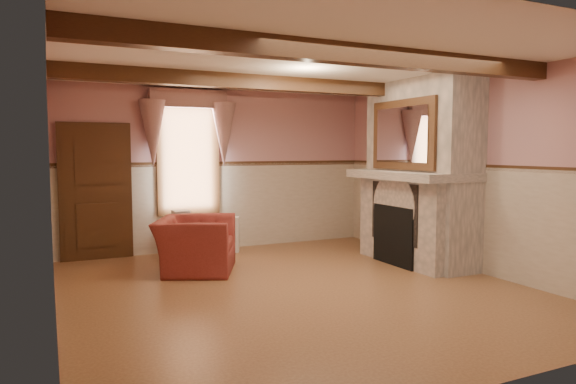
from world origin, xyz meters
name	(u,v)px	position (x,y,z in m)	size (l,w,h in m)	color
floor	(296,289)	(0.00, 0.00, 0.00)	(5.50, 6.00, 0.01)	brown
ceiling	(297,62)	(0.00, 0.00, 2.80)	(5.50, 6.00, 0.01)	silver
wall_back	(222,169)	(0.00, 3.00, 1.40)	(5.50, 0.02, 2.80)	#B07A7C
wall_front	(483,198)	(0.00, -3.00, 1.40)	(5.50, 0.02, 2.80)	#B07A7C
wall_left	(51,184)	(-2.75, 0.00, 1.40)	(0.02, 6.00, 2.80)	#B07A7C
wall_right	(465,173)	(2.75, 0.00, 1.40)	(0.02, 6.00, 2.80)	#B07A7C
wainscot	(296,230)	(0.00, 0.00, 0.75)	(5.50, 6.00, 1.50)	#C2B29C
chair_rail	(296,170)	(0.00, 0.00, 1.50)	(5.50, 6.00, 0.08)	black
firebox	(397,235)	(2.00, 0.60, 0.45)	(0.20, 0.95, 0.90)	black
armchair	(196,245)	(-0.89, 1.48, 0.39)	(1.19, 1.04, 0.77)	maroon
side_table	(180,239)	(-0.83, 2.70, 0.28)	(0.53, 0.53, 0.55)	brown
book_stack	(181,216)	(-0.81, 2.67, 0.65)	(0.26, 0.32, 0.20)	#B7AD8C
radiator	(218,234)	(-0.17, 2.70, 0.30)	(0.70, 0.18, 0.60)	silver
bowl	(402,168)	(2.24, 0.84, 1.47)	(0.37, 0.37, 0.09)	brown
mantel_clock	(384,163)	(2.24, 1.31, 1.52)	(0.14, 0.24, 0.20)	black
oil_lamp	(395,161)	(2.24, 1.00, 1.56)	(0.11, 0.11, 0.28)	gold
candle_red	(441,167)	(2.24, -0.04, 1.50)	(0.06, 0.06, 0.16)	#A51E14
jar_yellow	(434,168)	(2.24, 0.10, 1.48)	(0.06, 0.06, 0.12)	gold
fireplace	(421,172)	(2.42, 0.60, 1.40)	(0.85, 2.00, 2.80)	gray
mantel	(411,175)	(2.24, 0.60, 1.36)	(1.05, 2.05, 0.12)	gray
overmantel_mirror	(402,135)	(2.06, 0.60, 1.97)	(0.06, 1.44, 1.04)	silver
door	(96,194)	(-2.10, 2.94, 1.05)	(1.10, 0.10, 2.10)	black
window	(188,155)	(-0.60, 2.97, 1.65)	(1.06, 0.08, 2.02)	white
window_drapes	(189,120)	(-0.60, 2.88, 2.25)	(1.30, 0.14, 1.40)	gray
ceiling_beam_front	(349,54)	(0.00, -1.20, 2.70)	(5.50, 0.18, 0.20)	black
ceiling_beam_back	(260,83)	(0.00, 1.20, 2.70)	(5.50, 0.18, 0.20)	black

